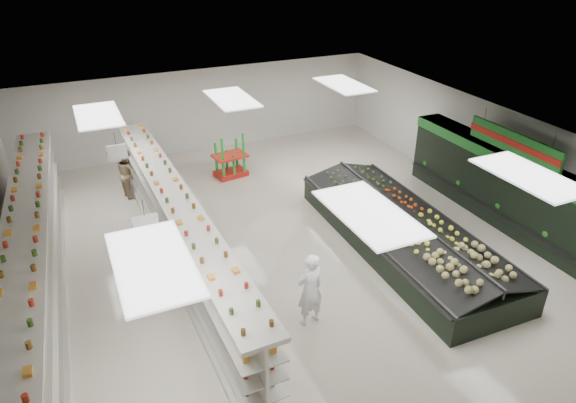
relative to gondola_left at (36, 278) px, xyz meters
name	(u,v)px	position (x,y,z in m)	size (l,w,h in m)	color
floor	(284,248)	(6.12, 0.27, -1.01)	(16.00, 16.00, 0.00)	beige
ceiling	(283,140)	(6.12, 0.27, 2.19)	(14.00, 16.00, 0.02)	white
wall_back	(201,110)	(6.12, 8.27, 0.59)	(14.00, 0.02, 3.20)	silver
wall_right	(488,155)	(13.12, 0.27, 0.59)	(0.02, 16.00, 3.20)	silver
produce_wall_case	(511,187)	(12.65, -1.23, 0.23)	(0.93, 8.00, 2.20)	black
aisle_sign_near	(146,224)	(2.32, -1.73, 1.74)	(0.52, 0.06, 0.75)	white
aisle_sign_far	(117,152)	(2.32, 2.27, 1.74)	(0.52, 0.06, 0.75)	white
hortifruti_banner	(514,143)	(12.36, -1.23, 1.64)	(0.12, 3.20, 0.95)	#1E7226
gondola_left	(36,278)	(0.00, 0.00, 0.00)	(1.44, 12.73, 2.20)	silver
gondola_center	(179,233)	(3.37, 0.75, -0.10)	(1.16, 11.53, 1.99)	silver
produce_island	(403,231)	(9.14, -1.01, -0.50)	(2.88, 7.52, 1.11)	black
soda_endcap	(230,157)	(6.29, 5.38, -0.30)	(1.25, 0.95, 1.46)	red
shopper_main	(310,289)	(5.43, -2.73, -0.11)	(0.66, 0.43, 1.80)	white
shopper_background	(128,173)	(2.77, 5.27, -0.20)	(0.79, 0.49, 1.62)	tan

